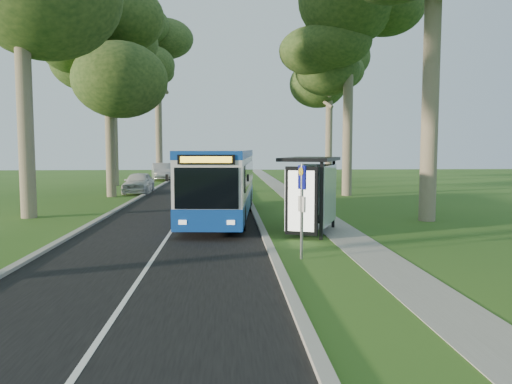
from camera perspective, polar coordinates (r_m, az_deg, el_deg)
ground at (r=15.82m, az=1.64°, el=-6.65°), size 120.00×120.00×0.00m
road at (r=25.72m, az=-8.12°, el=-2.16°), size 7.00×100.00×0.02m
kerb_east at (r=25.66m, az=-0.30°, el=-2.01°), size 0.25×100.00×0.12m
kerb_west at (r=26.24m, az=-15.76°, el=-2.05°), size 0.25×100.00×0.12m
centre_line at (r=25.72m, az=-8.12°, el=-2.13°), size 0.12×100.00×0.00m
footpath at (r=26.00m, az=6.32°, el=-2.06°), size 1.50×100.00×0.02m
bus at (r=22.79m, az=-3.91°, el=1.01°), size 3.39×11.90×3.11m
bus_stop_sign at (r=14.35m, az=5.27°, el=-0.98°), size 0.19×0.37×2.76m
bus_shelter at (r=18.51m, az=6.91°, el=1.34°), size 2.86×3.75×2.86m
litter_bin at (r=22.34m, az=3.94°, el=-2.07°), size 0.51×0.51×0.89m
car_white at (r=36.63m, az=-13.27°, el=1.05°), size 1.85×4.46×1.51m
car_silver at (r=51.26m, az=-10.69°, el=2.31°), size 2.83×5.49×1.72m
tree_west_c at (r=34.89m, az=-16.56°, el=15.34°), size 5.20×5.20×12.91m
tree_west_d at (r=45.50m, az=-16.23°, el=16.88°), size 5.20×5.20×17.19m
tree_west_e at (r=54.72m, az=-11.18°, el=14.79°), size 5.20×5.20×17.01m
tree_east_c at (r=35.24m, az=10.59°, el=17.36°), size 5.20×5.20×14.56m
tree_east_d at (r=46.82m, az=8.41°, el=12.76°), size 5.20×5.20×12.88m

